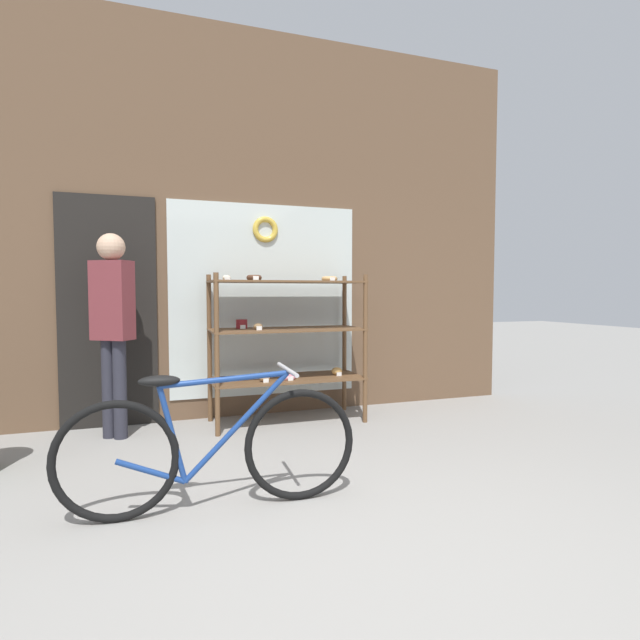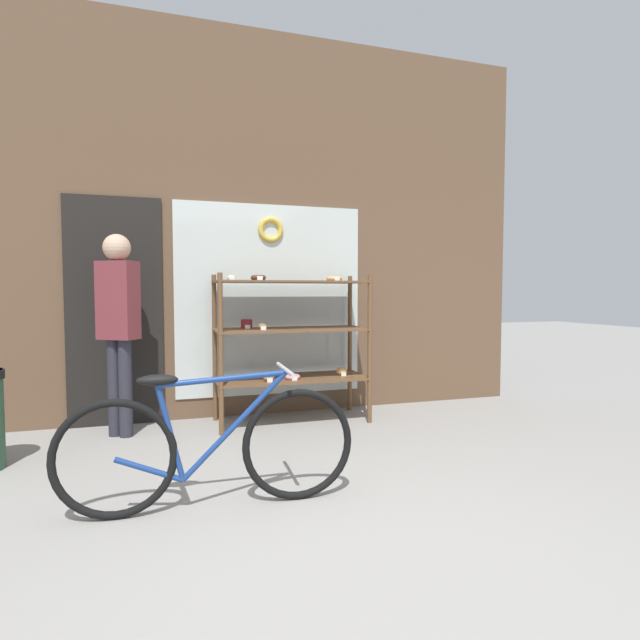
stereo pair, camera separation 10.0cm
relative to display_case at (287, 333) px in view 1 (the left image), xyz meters
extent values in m
plane|color=gray|center=(-0.32, -2.57, -0.85)|extent=(30.00, 30.00, 0.00)
cube|color=brown|center=(-0.32, 0.43, 1.05)|extent=(5.92, 0.08, 3.80)
cube|color=silver|center=(-0.12, 0.38, 0.30)|extent=(1.87, 0.02, 1.90)
cube|color=black|center=(-1.57, 0.37, 0.20)|extent=(0.84, 0.03, 2.10)
torus|color=gold|center=(-0.12, 0.36, 1.00)|extent=(0.26, 0.06, 0.26)
cylinder|color=brown|center=(-0.69, -0.26, -0.15)|extent=(0.04, 0.04, 1.40)
cylinder|color=brown|center=(0.69, -0.26, -0.15)|extent=(0.04, 0.04, 1.40)
cylinder|color=brown|center=(-0.69, 0.26, -0.15)|extent=(0.04, 0.04, 1.40)
cylinder|color=brown|center=(0.69, 0.26, -0.15)|extent=(0.04, 0.04, 1.40)
cube|color=brown|center=(0.00, 0.00, -0.43)|extent=(1.42, 0.57, 0.02)
cube|color=brown|center=(0.00, 0.00, 0.03)|extent=(1.42, 0.57, 0.02)
cube|color=brown|center=(0.00, 0.00, 0.48)|extent=(1.42, 0.57, 0.02)
ellipsoid|color=tan|center=(0.50, -0.02, -0.39)|extent=(0.11, 0.09, 0.08)
cube|color=white|center=(0.50, -0.08, -0.40)|extent=(0.05, 0.00, 0.04)
ellipsoid|color=#AD7F4C|center=(-0.25, -0.13, -0.39)|extent=(0.10, 0.08, 0.07)
cube|color=white|center=(-0.25, -0.19, -0.40)|extent=(0.05, 0.00, 0.04)
ellipsoid|color=brown|center=(-0.29, -0.06, 0.07)|extent=(0.09, 0.07, 0.06)
cube|color=white|center=(-0.29, -0.11, 0.06)|extent=(0.05, 0.00, 0.04)
ellipsoid|color=beige|center=(-0.54, 0.09, 0.52)|extent=(0.07, 0.06, 0.05)
cube|color=white|center=(-0.54, 0.04, 0.51)|extent=(0.05, 0.00, 0.04)
cylinder|color=maroon|center=(-0.40, 0.15, 0.08)|extent=(0.11, 0.11, 0.08)
cube|color=white|center=(-0.40, 0.09, 0.06)|extent=(0.05, 0.00, 0.04)
torus|color=pink|center=(-0.01, -0.09, -0.40)|extent=(0.15, 0.15, 0.04)
cube|color=white|center=(-0.01, -0.17, -0.40)|extent=(0.05, 0.00, 0.04)
torus|color=tan|center=(0.43, 0.01, 0.51)|extent=(0.15, 0.15, 0.05)
cube|color=white|center=(0.43, -0.07, 0.51)|extent=(0.05, 0.00, 0.04)
torus|color=#4C2D1E|center=(-0.33, -0.12, 0.51)|extent=(0.14, 0.14, 0.05)
cube|color=white|center=(-0.33, -0.20, 0.51)|extent=(0.05, 0.00, 0.04)
torus|color=black|center=(-1.41, -1.70, -0.51)|extent=(0.66, 0.07, 0.66)
torus|color=black|center=(-0.40, -1.74, -0.51)|extent=(0.66, 0.07, 0.66)
cylinder|color=navy|center=(-0.77, -1.73, -0.37)|extent=(0.61, 0.06, 0.60)
cylinder|color=navy|center=(-0.83, -1.73, -0.10)|extent=(0.71, 0.06, 0.07)
cylinder|color=navy|center=(-1.12, -1.71, -0.39)|extent=(0.16, 0.04, 0.55)
cylinder|color=navy|center=(-1.23, -1.71, -0.59)|extent=(0.37, 0.05, 0.18)
ellipsoid|color=black|center=(-1.18, -1.71, -0.09)|extent=(0.22, 0.10, 0.06)
cylinder|color=#B2B2B7|center=(-0.47, -1.74, -0.06)|extent=(0.04, 0.46, 0.02)
cylinder|color=#282833|center=(-1.56, 0.00, -0.43)|extent=(0.11, 0.11, 0.83)
cylinder|color=#282833|center=(-1.46, -0.06, -0.43)|extent=(0.11, 0.11, 0.83)
cube|color=brown|center=(-1.51, -0.03, 0.32)|extent=(0.37, 0.33, 0.66)
sphere|color=tan|center=(-1.51, -0.03, 0.76)|extent=(0.23, 0.23, 0.23)
camera|label=1|loc=(-1.24, -4.52, 0.39)|focal=28.00mm
camera|label=2|loc=(-1.14, -4.55, 0.39)|focal=28.00mm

